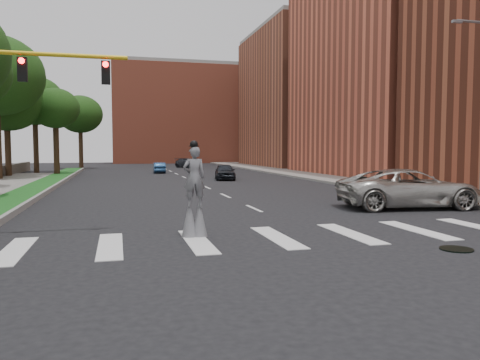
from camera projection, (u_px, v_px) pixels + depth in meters
The scene contains 17 objects.
ground_plane at pixel (327, 241), 14.30m from camera, with size 160.00×160.00×0.00m, color black.
grass_median at pixel (34, 189), 30.68m from camera, with size 2.00×60.00×0.25m, color #164D19.
median_curb at pixel (52, 189), 30.95m from camera, with size 0.20×60.00×0.28m, color gray.
sidewalk_right at pixel (335, 179), 41.58m from camera, with size 5.00×90.00×0.18m, color slate.
manhole at pixel (456, 249), 13.13m from camera, with size 0.90×0.90×0.04m, color black.
building_mid at pixel (399, 58), 47.97m from camera, with size 16.00×22.00×24.00m, color #C95B3F.
building_far at pixel (307, 101), 71.27m from camera, with size 16.00×22.00×20.00m, color #A3553C.
building_backdrop at pixel (182, 116), 90.46m from camera, with size 26.00×14.00×18.00m, color #C95B3F.
stilt_performer at pixel (194, 197), 14.97m from camera, with size 0.84×0.52×3.10m.
suv_crossing at pixel (409, 188), 22.21m from camera, with size 3.08×6.68×1.86m, color #B9B6AE.
car_near at pixel (225, 172), 41.66m from camera, with size 1.69×4.21×1.44m, color black.
car_mid at pixel (159, 168), 52.53m from camera, with size 1.24×3.55×1.17m, color navy.
car_far at pixel (187, 163), 65.98m from camera, with size 1.87×4.59×1.33m, color black.
tree_5 at pixel (35, 101), 51.68m from camera, with size 6.35×6.35×10.74m.
tree_6 at pixel (55, 109), 46.46m from camera, with size 4.70×4.70×8.77m.
tree_7 at pixel (80, 115), 62.25m from camera, with size 5.87×5.87×9.79m.
tree_8 at pixel (6, 100), 44.18m from camera, with size 6.93×6.93×10.32m.
Camera 1 is at (-6.18, -12.99, 2.88)m, focal length 35.00 mm.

